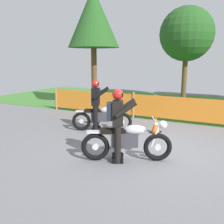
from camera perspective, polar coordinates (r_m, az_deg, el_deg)
The scene contains 10 objects.
ground at distance 6.96m, azimuth 9.66°, elevation -8.24°, with size 24.00×24.00×0.02m, color slate.
grass_verge at distance 13.73m, azimuth 18.60°, elevation 1.27°, with size 24.00×7.92×0.01m, color #427A33.
barrier_fence at distance 9.79m, azimuth 15.32°, elevation 0.67°, with size 11.75×0.08×1.05m.
tree_leftmost at distance 13.30m, azimuth -4.16°, elevation 19.97°, with size 2.53×2.53×5.71m.
tree_near_left at distance 15.20m, azimuth 16.23°, elevation 16.20°, with size 2.95×2.95×5.15m.
motorcycle_lead at distance 6.01m, azimuth 3.37°, elevation -6.34°, with size 1.95×1.07×1.00m.
motorcycle_trailing at distance 8.48m, azimuth -2.19°, elevation -1.18°, with size 1.87×0.94×0.94m.
rider_lead at distance 5.87m, azimuth 1.19°, elevation -2.03°, with size 0.78×0.70×1.69m.
rider_trailing at distance 8.41m, azimuth -3.52°, elevation 1.90°, with size 0.70×0.69×1.69m.
traffic_cone at distance 8.41m, azimuth 9.65°, elevation -2.83°, with size 0.32×0.32×0.53m.
Camera 1 is at (1.89, -6.28, 2.34)m, focal length 41.25 mm.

